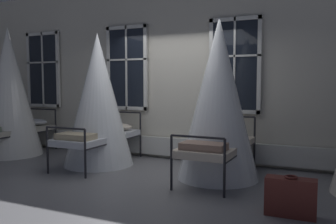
{
  "coord_description": "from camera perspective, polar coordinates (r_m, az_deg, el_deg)",
  "views": [
    {
      "loc": [
        2.72,
        -5.13,
        1.5
      ],
      "look_at": [
        0.28,
        0.26,
        1.04
      ],
      "focal_mm": 37.86,
      "sensor_mm": 36.0,
      "label": 1
    }
  ],
  "objects": [
    {
      "name": "back_wall_with_windows",
      "position": [
        7.1,
        1.81,
        6.72
      ],
      "size": [
        11.31,
        0.1,
        3.55
      ],
      "primitive_type": "cube",
      "color": "beige",
      "rests_on": "ground"
    },
    {
      "name": "cot_third",
      "position": [
        5.65,
        8.11,
        1.78
      ],
      "size": [
        1.29,
        1.9,
        2.55
      ],
      "rotation": [
        0.0,
        0.0,
        1.55
      ],
      "color": "black",
      "rests_on": "ground"
    },
    {
      "name": "cot_first",
      "position": [
        8.18,
        -24.17,
        2.74
      ],
      "size": [
        1.29,
        1.9,
        2.69
      ],
      "rotation": [
        0.0,
        0.0,
        1.55
      ],
      "color": "black",
      "rests_on": "ground"
    },
    {
      "name": "window_bank",
      "position": [
        7.0,
        1.41,
        0.17
      ],
      "size": [
        7.83,
        0.1,
        2.65
      ],
      "color": "black",
      "rests_on": "ground"
    },
    {
      "name": "suitcase_dark",
      "position": [
        4.36,
        19.13,
        -12.8
      ],
      "size": [
        0.56,
        0.22,
        0.47
      ],
      "rotation": [
        0.0,
        0.0,
        0.01
      ],
      "color": "#5B231E",
      "rests_on": "ground"
    },
    {
      "name": "ground",
      "position": [
        6.0,
        -3.53,
        -10.0
      ],
      "size": [
        20.61,
        20.61,
        0.0
      ],
      "primitive_type": "plane",
      "color": "slate"
    },
    {
      "name": "cot_second",
      "position": [
        6.69,
        -11.18,
        1.7
      ],
      "size": [
        1.29,
        1.89,
        2.44
      ],
      "rotation": [
        0.0,
        0.0,
        1.58
      ],
      "color": "black",
      "rests_on": "ground"
    }
  ]
}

